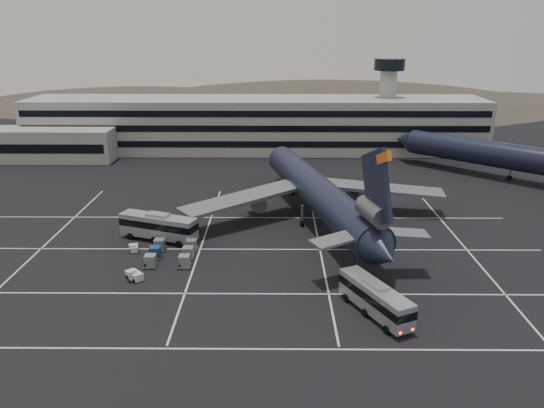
% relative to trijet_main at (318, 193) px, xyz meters
% --- Properties ---
extents(ground, '(260.00, 260.00, 0.00)m').
position_rel_trijet_main_xyz_m(ground, '(-12.49, -15.98, -5.25)').
color(ground, black).
rests_on(ground, ground).
extents(lane_markings, '(90.00, 55.62, 0.01)m').
position_rel_trijet_main_xyz_m(lane_markings, '(-11.54, -15.25, -5.24)').
color(lane_markings, silver).
rests_on(lane_markings, ground).
extents(terminal, '(125.00, 26.00, 24.00)m').
position_rel_trijet_main_xyz_m(terminal, '(-15.43, 55.17, 1.68)').
color(terminal, gray).
rests_on(terminal, ground).
extents(hills, '(352.00, 180.00, 44.00)m').
position_rel_trijet_main_xyz_m(hills, '(5.51, 154.02, -17.32)').
color(hills, '#38332B').
rests_on(hills, ground).
extents(trijet_main, '(46.06, 57.04, 18.08)m').
position_rel_trijet_main_xyz_m(trijet_main, '(0.00, 0.00, 0.00)').
color(trijet_main, black).
rests_on(trijet_main, ground).
extents(trijet_far, '(45.39, 43.86, 18.08)m').
position_rel_trijet_main_xyz_m(trijet_far, '(44.43, 25.79, 0.18)').
color(trijet_far, black).
rests_on(trijet_far, ground).
extents(bus_near, '(7.37, 11.36, 4.01)m').
position_rel_trijet_main_xyz_m(bus_near, '(4.32, -30.85, -3.05)').
color(bus_near, gray).
rests_on(bus_near, ground).
extents(bus_far, '(12.78, 7.15, 4.44)m').
position_rel_trijet_main_xyz_m(bus_far, '(-25.35, -8.49, -2.82)').
color(bus_far, gray).
rests_on(bus_far, ground).
extents(tug_a, '(1.65, 2.19, 1.26)m').
position_rel_trijet_main_xyz_m(tug_a, '(-28.15, -12.88, -4.69)').
color(tug_a, silver).
rests_on(tug_a, ground).
extents(tug_b, '(2.65, 2.67, 1.51)m').
position_rel_trijet_main_xyz_m(tug_b, '(-25.63, -22.21, -4.58)').
color(tug_b, silver).
rests_on(tug_b, ground).
extents(uld_cluster, '(6.69, 7.91, 1.76)m').
position_rel_trijet_main_xyz_m(uld_cluster, '(-22.11, -15.34, -4.39)').
color(uld_cluster, '#2D2D30').
rests_on(uld_cluster, ground).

